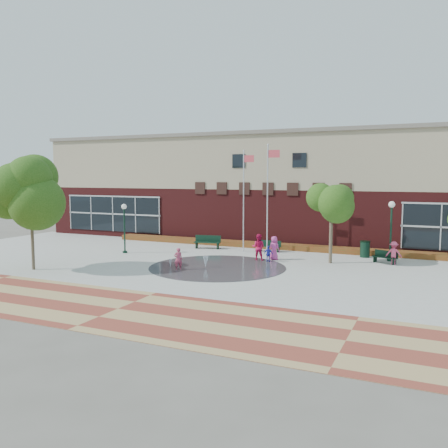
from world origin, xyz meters
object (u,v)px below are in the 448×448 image
at_px(flagpole_right, 268,192).
at_px(trash_can, 365,249).
at_px(flagpole_left, 244,196).
at_px(bench_left, 207,245).
at_px(tree_big_left, 30,189).
at_px(child_splash, 178,259).

relative_size(flagpole_right, trash_can, 6.88).
bearing_deg(flagpole_right, flagpole_left, -167.25).
xyz_separation_m(flagpole_left, bench_left, (-3.15, 0.28, -3.85)).
xyz_separation_m(trash_can, tree_big_left, (-17.57, -12.57, 4.27)).
distance_m(flagpole_left, child_splash, 8.71).
xyz_separation_m(flagpole_right, child_splash, (-2.79, -8.24, -3.74)).
bearing_deg(flagpole_left, flagpole_right, 15.12).
relative_size(bench_left, tree_big_left, 0.31).
distance_m(flagpole_left, bench_left, 4.98).
distance_m(flagpole_right, trash_can, 7.83).
distance_m(bench_left, child_splash, 8.45).
height_order(bench_left, child_splash, child_splash).
bearing_deg(tree_big_left, flagpole_right, 47.26).
bearing_deg(tree_big_left, flagpole_left, 51.36).
distance_m(flagpole_right, bench_left, 6.37).
bearing_deg(tree_big_left, child_splash, 23.26).
bearing_deg(bench_left, child_splash, -86.37).
xyz_separation_m(bench_left, trash_can, (11.65, 0.95, 0.25)).
bearing_deg(trash_can, flagpole_right, -172.53).
height_order(trash_can, child_splash, child_splash).
bearing_deg(tree_big_left, trash_can, 35.59).
relative_size(trash_can, tree_big_left, 0.17).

